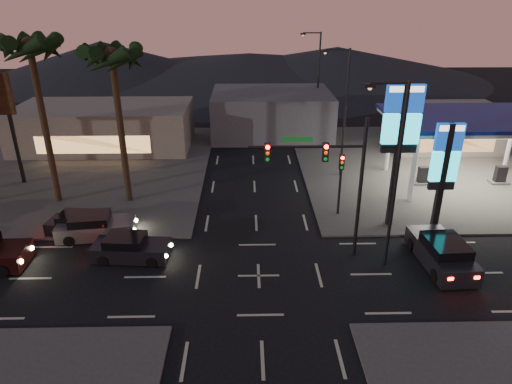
{
  "coord_description": "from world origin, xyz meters",
  "views": [
    {
      "loc": [
        -0.57,
        -20.26,
        13.88
      ],
      "look_at": [
        -0.05,
        4.2,
        3.0
      ],
      "focal_mm": 32.0,
      "sensor_mm": 36.0,
      "label": 1
    }
  ],
  "objects_px": {
    "traffic_signal_mast": "(329,170)",
    "suv_station": "(442,253)",
    "car_lane_b_mid": "(81,224)",
    "pylon_sign_tall": "(401,129)",
    "car_lane_b_front": "(95,227)",
    "pylon_sign_short": "(445,162)",
    "gas_station": "(473,121)",
    "car_lane_a_front": "(130,248)"
  },
  "relations": [
    {
      "from": "pylon_sign_tall",
      "to": "car_lane_b_front",
      "type": "relative_size",
      "value": 1.86
    },
    {
      "from": "car_lane_a_front",
      "to": "car_lane_b_mid",
      "type": "distance_m",
      "value": 4.79
    },
    {
      "from": "pylon_sign_short",
      "to": "suv_station",
      "type": "bearing_deg",
      "value": -105.17
    },
    {
      "from": "pylon_sign_tall",
      "to": "car_lane_b_mid",
      "type": "height_order",
      "value": "pylon_sign_tall"
    },
    {
      "from": "traffic_signal_mast",
      "to": "car_lane_a_front",
      "type": "bearing_deg",
      "value": -179.42
    },
    {
      "from": "car_lane_a_front",
      "to": "suv_station",
      "type": "distance_m",
      "value": 17.18
    },
    {
      "from": "gas_station",
      "to": "car_lane_b_mid",
      "type": "xyz_separation_m",
      "value": [
        -26.88,
        -7.13,
        -4.45
      ]
    },
    {
      "from": "pylon_sign_short",
      "to": "car_lane_a_front",
      "type": "height_order",
      "value": "pylon_sign_short"
    },
    {
      "from": "pylon_sign_tall",
      "to": "car_lane_b_mid",
      "type": "relative_size",
      "value": 2.11
    },
    {
      "from": "car_lane_b_mid",
      "to": "car_lane_b_front",
      "type": "bearing_deg",
      "value": -25.23
    },
    {
      "from": "gas_station",
      "to": "car_lane_b_front",
      "type": "bearing_deg",
      "value": -163.54
    },
    {
      "from": "traffic_signal_mast",
      "to": "car_lane_b_mid",
      "type": "height_order",
      "value": "traffic_signal_mast"
    },
    {
      "from": "traffic_signal_mast",
      "to": "suv_station",
      "type": "relative_size",
      "value": 1.56
    },
    {
      "from": "traffic_signal_mast",
      "to": "suv_station",
      "type": "height_order",
      "value": "traffic_signal_mast"
    },
    {
      "from": "traffic_signal_mast",
      "to": "suv_station",
      "type": "bearing_deg",
      "value": -10.52
    },
    {
      "from": "pylon_sign_short",
      "to": "pylon_sign_tall",
      "type": "bearing_deg",
      "value": 158.2
    },
    {
      "from": "pylon_sign_short",
      "to": "car_lane_a_front",
      "type": "relative_size",
      "value": 1.57
    },
    {
      "from": "pylon_sign_short",
      "to": "car_lane_b_mid",
      "type": "bearing_deg",
      "value": 179.03
    },
    {
      "from": "gas_station",
      "to": "pylon_sign_short",
      "type": "bearing_deg",
      "value": -123.69
    },
    {
      "from": "pylon_sign_tall",
      "to": "car_lane_a_front",
      "type": "height_order",
      "value": "pylon_sign_tall"
    },
    {
      "from": "car_lane_b_front",
      "to": "pylon_sign_short",
      "type": "bearing_deg",
      "value": 0.35
    },
    {
      "from": "car_lane_a_front",
      "to": "suv_station",
      "type": "xyz_separation_m",
      "value": [
        17.15,
        -1.05,
        0.12
      ]
    },
    {
      "from": "car_lane_b_front",
      "to": "car_lane_a_front",
      "type": "bearing_deg",
      "value": -43.0
    },
    {
      "from": "suv_station",
      "to": "car_lane_a_front",
      "type": "bearing_deg",
      "value": 176.5
    },
    {
      "from": "gas_station",
      "to": "car_lane_b_front",
      "type": "height_order",
      "value": "gas_station"
    },
    {
      "from": "pylon_sign_short",
      "to": "traffic_signal_mast",
      "type": "xyz_separation_m",
      "value": [
        -7.24,
        -2.51,
        0.57
      ]
    },
    {
      "from": "traffic_signal_mast",
      "to": "car_lane_a_front",
      "type": "distance_m",
      "value": 11.82
    },
    {
      "from": "suv_station",
      "to": "pylon_sign_tall",
      "type": "bearing_deg",
      "value": 107.85
    },
    {
      "from": "gas_station",
      "to": "car_lane_a_front",
      "type": "height_order",
      "value": "gas_station"
    },
    {
      "from": "pylon_sign_tall",
      "to": "suv_station",
      "type": "height_order",
      "value": "pylon_sign_tall"
    },
    {
      "from": "car_lane_a_front",
      "to": "suv_station",
      "type": "relative_size",
      "value": 0.87
    },
    {
      "from": "pylon_sign_short",
      "to": "traffic_signal_mast",
      "type": "height_order",
      "value": "traffic_signal_mast"
    },
    {
      "from": "car_lane_b_mid",
      "to": "suv_station",
      "type": "height_order",
      "value": "suv_station"
    },
    {
      "from": "pylon_sign_tall",
      "to": "car_lane_b_front",
      "type": "xyz_separation_m",
      "value": [
        -18.32,
        -1.13,
        -5.68
      ]
    },
    {
      "from": "gas_station",
      "to": "suv_station",
      "type": "xyz_separation_m",
      "value": [
        -6.0,
        -11.17,
        -4.3
      ]
    },
    {
      "from": "gas_station",
      "to": "car_lane_b_mid",
      "type": "bearing_deg",
      "value": -165.15
    },
    {
      "from": "pylon_sign_short",
      "to": "car_lane_b_mid",
      "type": "relative_size",
      "value": 1.64
    },
    {
      "from": "pylon_sign_short",
      "to": "traffic_signal_mast",
      "type": "relative_size",
      "value": 0.88
    },
    {
      "from": "car_lane_a_front",
      "to": "car_lane_b_mid",
      "type": "height_order",
      "value": "car_lane_a_front"
    },
    {
      "from": "pylon_sign_tall",
      "to": "car_lane_b_front",
      "type": "distance_m",
      "value": 19.22
    },
    {
      "from": "car_lane_b_mid",
      "to": "pylon_sign_tall",
      "type": "bearing_deg",
      "value": 1.86
    },
    {
      "from": "gas_station",
      "to": "pylon_sign_short",
      "type": "xyz_separation_m",
      "value": [
        -5.0,
        -7.5,
        -0.42
      ]
    }
  ]
}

